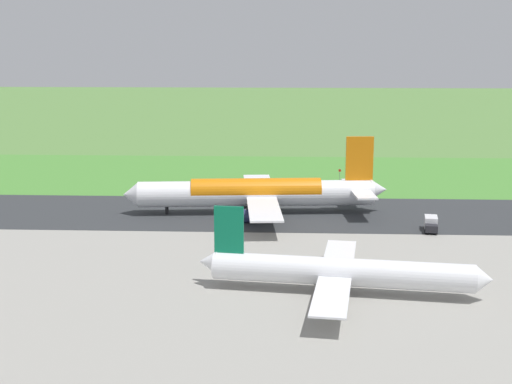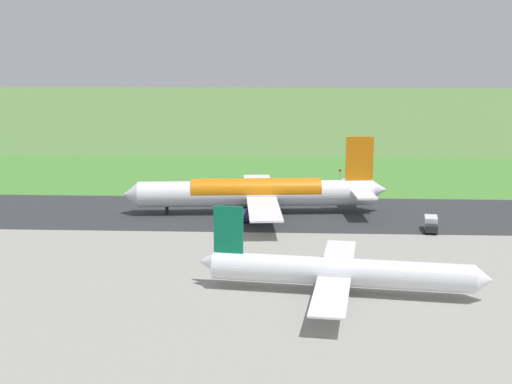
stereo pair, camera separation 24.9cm
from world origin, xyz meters
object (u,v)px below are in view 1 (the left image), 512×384
object	(u,v)px
service_truck_fuel	(431,224)
no_stopping_sign	(340,174)
airliner_parked_mid	(340,271)
traffic_cone_orange	(311,181)
airliner_main	(258,193)

from	to	relation	value
service_truck_fuel	no_stopping_sign	xyz separation A→B (m)	(13.67, -48.23, 0.34)
airliner_parked_mid	traffic_cone_orange	bearing A→B (deg)	-88.89
airliner_main	service_truck_fuel	distance (m)	35.26
airliner_parked_mid	no_stopping_sign	world-z (taller)	airliner_parked_mid
service_truck_fuel	traffic_cone_orange	xyz separation A→B (m)	(20.89, -45.67, -1.13)
no_stopping_sign	traffic_cone_orange	bearing A→B (deg)	19.52
airliner_parked_mid	traffic_cone_orange	distance (m)	80.16
airliner_main	service_truck_fuel	size ratio (longest dim) A/B	8.92
airliner_main	service_truck_fuel	world-z (taller)	airliner_main
airliner_main	traffic_cone_orange	bearing A→B (deg)	-109.81
airliner_parked_mid	service_truck_fuel	distance (m)	39.52
no_stopping_sign	service_truck_fuel	bearing A→B (deg)	105.82
traffic_cone_orange	service_truck_fuel	bearing A→B (deg)	114.58
service_truck_fuel	airliner_main	bearing A→B (deg)	-20.87
service_truck_fuel	traffic_cone_orange	bearing A→B (deg)	-65.42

